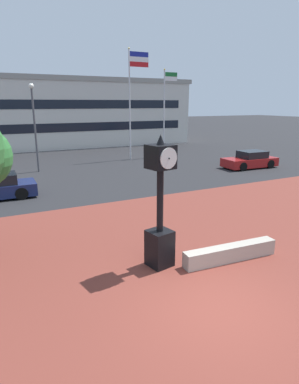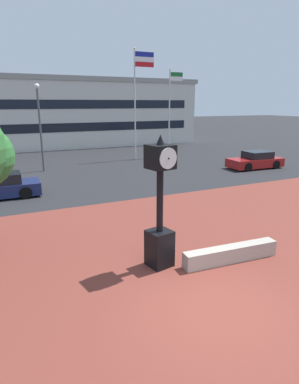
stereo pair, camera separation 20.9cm
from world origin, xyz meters
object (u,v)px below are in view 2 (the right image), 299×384
Objects in this scene: car_street_mid at (255,161)px; flagpole_primary at (137,93)px; civic_building at (65,112)px; street_lamp_post at (39,118)px; street_clock at (160,212)px; flagpole_secondary at (170,108)px.

flagpole_primary reaches higher than car_street_mid.
civic_building is 16.44m from street_lamp_post.
flagpole_secondary is at bearing 49.35° from street_clock.
street_lamp_post reaches higher than street_clock.
flagpole_primary reaches higher than civic_building.
street_clock is at bearing -119.58° from flagpole_secondary.
civic_building is at bearing 115.86° from flagpole_secondary.
civic_building is 4.90× the size of street_lamp_post.
flagpole_primary is 14.21m from civic_building.
car_street_mid is 16.12m from street_lamp_post.
flagpole_primary is 0.31× the size of civic_building.
street_clock is 17.38m from car_street_mid.
street_lamp_post is at bearing -170.10° from flagpole_secondary.
car_street_mid is at bearing -67.56° from flagpole_secondary.
civic_building reaches higher than street_clock.
street_lamp_post is (-14.74, 5.69, 3.20)m from car_street_mid.
flagpole_primary is (7.25, 18.42, 3.88)m from street_clock.
car_street_mid is 23.74m from civic_building.
street_lamp_post is (-4.93, -15.69, -0.00)m from civic_building.
car_street_mid is 11.20m from flagpole_primary.
civic_building is (-6.63, 13.67, -0.61)m from flagpole_secondary.
flagpole_primary is (-6.39, 7.71, 5.03)m from car_street_mid.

